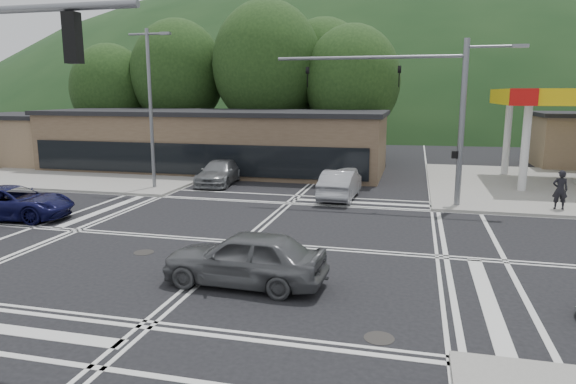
% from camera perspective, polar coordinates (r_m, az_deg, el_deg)
% --- Properties ---
extents(ground, '(120.00, 120.00, 0.00)m').
position_cam_1_polar(ground, '(19.39, -5.00, -5.62)').
color(ground, black).
rests_on(ground, ground).
extents(sidewalk_ne, '(16.00, 16.00, 0.15)m').
position_cam_1_polar(sidewalk_ne, '(34.19, 28.85, 0.42)').
color(sidewalk_ne, gray).
rests_on(sidewalk_ne, ground).
extents(sidewalk_nw, '(16.00, 16.00, 0.15)m').
position_cam_1_polar(sidewalk_nw, '(39.17, -18.81, 2.38)').
color(sidewalk_nw, gray).
rests_on(sidewalk_nw, ground).
extents(commercial_row, '(24.00, 8.00, 4.00)m').
position_cam_1_polar(commercial_row, '(37.49, -8.23, 5.46)').
color(commercial_row, brown).
rests_on(commercial_row, ground).
extents(commercial_nw, '(8.00, 7.00, 3.60)m').
position_cam_1_polar(commercial_nw, '(45.98, -27.11, 5.12)').
color(commercial_nw, '#846B4F').
rests_on(commercial_nw, ground).
extents(hill_north, '(252.00, 126.00, 140.00)m').
position_cam_1_polar(hill_north, '(107.87, 10.81, 7.82)').
color(hill_north, '#193618').
rests_on(hill_north, ground).
extents(tree_n_a, '(8.00, 8.00, 11.75)m').
position_cam_1_polar(tree_n_a, '(46.19, -12.14, 12.73)').
color(tree_n_a, '#382619').
rests_on(tree_n_a, ground).
extents(tree_n_b, '(9.00, 9.00, 12.98)m').
position_cam_1_polar(tree_n_b, '(43.34, -2.33, 13.95)').
color(tree_n_b, '#382619').
rests_on(tree_n_b, ground).
extents(tree_n_c, '(7.60, 7.60, 10.87)m').
position_cam_1_polar(tree_n_c, '(41.88, 7.13, 12.20)').
color(tree_n_c, '#382619').
rests_on(tree_n_c, ground).
extents(tree_n_d, '(6.80, 6.80, 9.76)m').
position_cam_1_polar(tree_n_d, '(48.23, -19.15, 10.74)').
color(tree_n_d, '#382619').
rests_on(tree_n_d, ground).
extents(tree_n_e, '(8.40, 8.40, 11.98)m').
position_cam_1_polar(tree_n_e, '(46.30, 3.98, 12.94)').
color(tree_n_e, '#382619').
rests_on(tree_n_e, ground).
extents(streetlight_nw, '(2.50, 0.25, 9.00)m').
position_cam_1_polar(streetlight_nw, '(30.28, -14.95, 9.70)').
color(streetlight_nw, slate).
rests_on(streetlight_nw, ground).
extents(signal_mast_ne, '(11.65, 0.30, 8.00)m').
position_cam_1_polar(signal_mast_ne, '(25.77, 16.07, 9.55)').
color(signal_mast_ne, slate).
rests_on(signal_mast_ne, ground).
extents(car_blue_west, '(5.57, 3.22, 1.46)m').
position_cam_1_polar(car_blue_west, '(25.85, -28.31, -1.04)').
color(car_blue_west, '#0D0E39').
rests_on(car_blue_west, ground).
extents(car_grey_center, '(4.83, 2.10, 1.62)m').
position_cam_1_polar(car_grey_center, '(15.06, -4.81, -7.29)').
color(car_grey_center, '#545659').
rests_on(car_grey_center, ground).
extents(car_queue_a, '(1.79, 4.75, 1.55)m').
position_cam_1_polar(car_queue_a, '(27.24, 5.83, 0.87)').
color(car_queue_a, '#9D9EA3').
rests_on(car_queue_a, ground).
extents(car_queue_b, '(2.36, 4.44, 1.44)m').
position_cam_1_polar(car_queue_b, '(32.36, 7.21, 2.34)').
color(car_queue_b, silver).
rests_on(car_queue_b, ground).
extents(car_northbound, '(2.36, 5.07, 1.43)m').
position_cam_1_polar(car_northbound, '(31.78, -7.62, 2.17)').
color(car_northbound, slate).
rests_on(car_northbound, ground).
extents(pedestrian, '(0.68, 0.45, 1.85)m').
position_cam_1_polar(pedestrian, '(27.08, 27.99, 0.22)').
color(pedestrian, black).
rests_on(pedestrian, sidewalk_ne).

